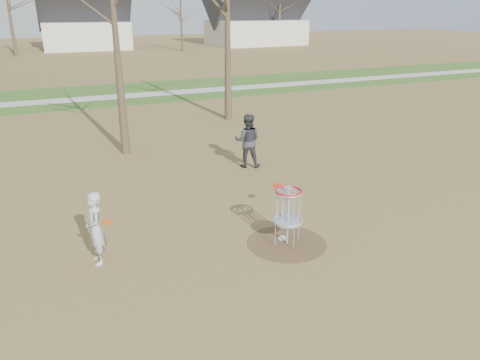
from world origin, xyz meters
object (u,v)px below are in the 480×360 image
disc_golf_basket (288,207)px  player_standing (95,229)px  disc_grounded (283,238)px  player_throwing (248,141)px

disc_golf_basket → player_standing: bearing=167.8°
disc_grounded → disc_golf_basket: 0.92m
player_throwing → disc_golf_basket: player_throwing is taller
disc_golf_basket → player_throwing: bearing=74.8°
player_standing → disc_grounded: player_standing is taller
player_standing → disc_golf_basket: bearing=75.4°
player_standing → disc_grounded: (4.03, -0.64, -0.76)m
player_throwing → player_standing: bearing=66.0°
player_throwing → disc_golf_basket: (-1.44, -5.29, 0.02)m
disc_grounded → disc_golf_basket: disc_golf_basket is taller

